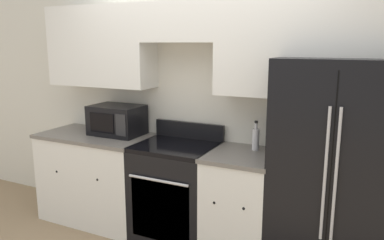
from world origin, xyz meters
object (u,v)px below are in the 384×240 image
(microwave, at_px, (117,120))
(bottle, at_px, (256,139))
(oven_range, at_px, (176,192))
(refrigerator, at_px, (335,170))

(microwave, distance_m, bottle, 1.45)
(microwave, xyz_separation_m, bottle, (1.45, 0.06, -0.05))
(oven_range, bearing_deg, refrigerator, 2.93)
(oven_range, distance_m, refrigerator, 1.45)
(refrigerator, distance_m, bottle, 0.70)
(oven_range, bearing_deg, bottle, 12.51)
(oven_range, bearing_deg, microwave, 172.59)
(refrigerator, height_order, bottle, refrigerator)
(refrigerator, bearing_deg, oven_range, -177.07)
(refrigerator, height_order, microwave, refrigerator)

